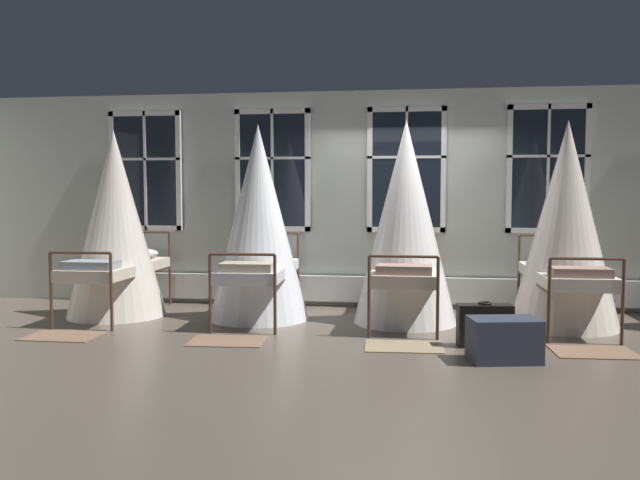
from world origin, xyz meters
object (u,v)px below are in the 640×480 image
object	(u,v)px
cot_fourth	(566,227)
suitcase_dark	(485,325)
cot_first	(115,226)
cot_second	(259,225)
cot_third	(406,225)
travel_trunk	(504,340)

from	to	relation	value
cot_fourth	suitcase_dark	xyz separation A→B (m)	(-1.05, -1.20, -0.96)
cot_first	cot_second	size ratio (longest dim) A/B	0.98
cot_first	cot_second	distance (m)	1.88
suitcase_dark	cot_first	bearing A→B (deg)	159.94
cot_third	suitcase_dark	size ratio (longest dim) A/B	4.29
cot_third	travel_trunk	bearing A→B (deg)	-151.34
cot_third	travel_trunk	distance (m)	2.25
cot_first	cot_second	bearing A→B (deg)	-88.83
cot_second	cot_third	distance (m)	1.84
cot_fourth	suitcase_dark	bearing A→B (deg)	138.32
cot_third	suitcase_dark	bearing A→B (deg)	-144.27
cot_fourth	travel_trunk	world-z (taller)	cot_fourth
cot_second	cot_third	size ratio (longest dim) A/B	0.99
cot_third	cot_fourth	bearing A→B (deg)	-88.92
cot_fourth	suitcase_dark	distance (m)	1.86
cot_first	cot_second	world-z (taller)	cot_second
cot_first	cot_fourth	size ratio (longest dim) A/B	0.98
cot_first	cot_fourth	distance (m)	5.61
cot_second	suitcase_dark	bearing A→B (deg)	-115.90
cot_fourth	suitcase_dark	size ratio (longest dim) A/B	4.24
cot_third	cot_fourth	xyz separation A→B (m)	(1.88, -0.00, -0.01)
cot_third	cot_fourth	distance (m)	1.88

